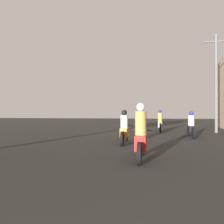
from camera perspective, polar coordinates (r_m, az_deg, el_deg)
motorcycle_red at (r=6.31m, az=7.55°, el=-6.56°), size 0.60×1.95×1.62m
motorcycle_orange at (r=9.60m, az=3.27°, el=-4.72°), size 0.60×2.03×1.48m
motorcycle_black at (r=12.81m, az=19.96°, el=-3.65°), size 0.60×2.09×1.45m
motorcycle_silver at (r=16.26m, az=12.43°, el=-2.80°), size 0.60×2.08×1.61m
utility_pole_far at (r=16.84m, az=25.57°, el=7.30°), size 1.60×0.20×6.82m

